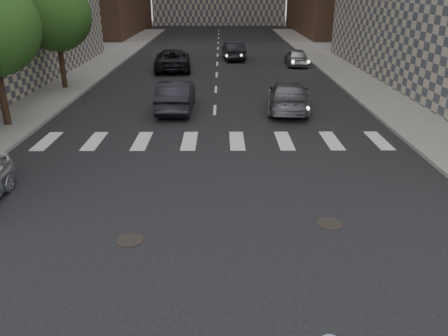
% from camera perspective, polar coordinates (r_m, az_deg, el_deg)
% --- Properties ---
extents(ground, '(160.00, 160.00, 0.00)m').
position_cam_1_polar(ground, '(10.34, -2.27, -12.90)').
color(ground, black).
rests_on(ground, ground).
extents(sidewalk_right, '(13.00, 80.00, 0.15)m').
position_cam_1_polar(sidewalk_right, '(32.29, 26.05, 9.76)').
color(sidewalk_right, gray).
rests_on(sidewalk_right, ground).
extents(tree_c, '(4.20, 4.20, 6.60)m').
position_cam_1_polar(tree_c, '(29.27, -21.06, 18.54)').
color(tree_c, '#382619').
rests_on(tree_c, sidewalk_left).
extents(manhole_b, '(0.70, 0.70, 0.02)m').
position_cam_1_polar(manhole_b, '(11.57, -12.17, -9.17)').
color(manhole_b, black).
rests_on(manhole_b, ground).
extents(manhole_c, '(0.70, 0.70, 0.02)m').
position_cam_1_polar(manhole_c, '(12.37, 13.61, -7.07)').
color(manhole_c, black).
rests_on(manhole_c, ground).
extents(traffic_car_a, '(1.70, 4.80, 1.58)m').
position_cam_1_polar(traffic_car_a, '(23.08, -6.27, 9.40)').
color(traffic_car_a, black).
rests_on(traffic_car_a, ground).
extents(traffic_car_b, '(2.72, 5.39, 1.50)m').
position_cam_1_polar(traffic_car_b, '(23.28, 8.39, 9.31)').
color(traffic_car_b, slate).
rests_on(traffic_car_b, ground).
extents(traffic_car_c, '(3.10, 5.92, 1.59)m').
position_cam_1_polar(traffic_car_c, '(35.01, -6.72, 13.88)').
color(traffic_car_c, black).
rests_on(traffic_car_c, ground).
extents(traffic_car_d, '(1.82, 4.14, 1.39)m').
position_cam_1_polar(traffic_car_d, '(37.31, 9.43, 14.11)').
color(traffic_car_d, '#A2A5A9').
rests_on(traffic_car_d, ground).
extents(traffic_car_e, '(2.13, 4.84, 1.55)m').
position_cam_1_polar(traffic_car_e, '(40.12, 1.24, 15.09)').
color(traffic_car_e, black).
rests_on(traffic_car_e, ground).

